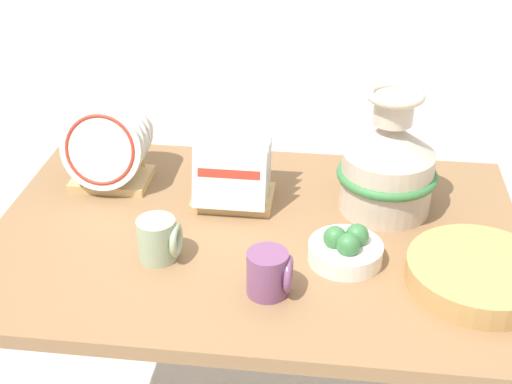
# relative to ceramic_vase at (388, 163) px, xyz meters

# --- Properties ---
(display_table) EXTENTS (1.27, 0.86, 0.73)m
(display_table) POSITION_rel_ceramic_vase_xyz_m (-0.31, -0.15, -0.21)
(display_table) COLOR olive
(display_table) RESTS_ON ground_plane
(ceramic_vase) EXTENTS (0.25, 0.25, 0.32)m
(ceramic_vase) POSITION_rel_ceramic_vase_xyz_m (0.00, 0.00, 0.00)
(ceramic_vase) COLOR beige
(ceramic_vase) RESTS_ON display_table
(dish_rack_round_plates) EXTENTS (0.21, 0.19, 0.23)m
(dish_rack_round_plates) POSITION_rel_ceramic_vase_xyz_m (-0.72, 0.04, -0.03)
(dish_rack_round_plates) COLOR tan
(dish_rack_round_plates) RESTS_ON display_table
(dish_rack_square_plates) EXTENTS (0.20, 0.18, 0.20)m
(dish_rack_square_plates) POSITION_rel_ceramic_vase_xyz_m (-0.38, -0.01, -0.06)
(dish_rack_square_plates) COLOR tan
(dish_rack_square_plates) RESTS_ON display_table
(wicker_charger_stack) EXTENTS (0.31, 0.31, 0.05)m
(wicker_charger_stack) POSITION_rel_ceramic_vase_xyz_m (0.19, -0.29, -0.10)
(wicker_charger_stack) COLOR tan
(wicker_charger_stack) RESTS_ON display_table
(mug_plum_glaze) EXTENTS (0.10, 0.09, 0.10)m
(mug_plum_glaze) POSITION_rel_ceramic_vase_xyz_m (-0.25, -0.38, -0.08)
(mug_plum_glaze) COLOR #7A4770
(mug_plum_glaze) RESTS_ON display_table
(mug_sage_glaze) EXTENTS (0.10, 0.09, 0.10)m
(mug_sage_glaze) POSITION_rel_ceramic_vase_xyz_m (-0.51, -0.28, -0.08)
(mug_sage_glaze) COLOR #9EB28E
(mug_sage_glaze) RESTS_ON display_table
(fruit_bowl) EXTENTS (0.17, 0.17, 0.09)m
(fruit_bowl) POSITION_rel_ceramic_vase_xyz_m (-0.09, -0.24, -0.10)
(fruit_bowl) COLOR white
(fruit_bowl) RESTS_ON display_table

